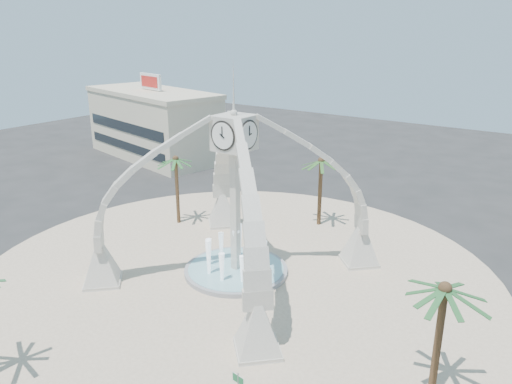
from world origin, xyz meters
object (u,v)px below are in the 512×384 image
Objects in this scene: palm_west at (176,160)px; street_sign at (238,384)px; palm_east at (445,290)px; clock_tower at (235,194)px; fountain at (236,269)px; palm_north at (321,162)px.

street_sign is at bearing -39.53° from palm_west.
street_sign is at bearing -136.70° from palm_east.
clock_tower is 8.29× the size of street_sign.
palm_west is (-10.88, 4.96, -0.15)m from clock_tower.
palm_north reaches higher than fountain.
street_sign is (-7.43, -7.00, -4.42)m from palm_east.
palm_north is at bearing 133.41° from palm_east.
palm_west reaches higher than fountain.
clock_tower reaches higher than fountain.
palm_east is at bearing -15.13° from clock_tower.
street_sign is (9.00, -11.45, -4.94)m from clock_tower.
fountain is 13.40m from palm_west.
palm_north is (0.43, 12.47, -0.20)m from clock_tower.
palm_east reaches higher than street_sign.
fountain is at bearing 135.87° from street_sign.
palm_east is at bearing -46.59° from palm_north.
clock_tower is 2.62× the size of palm_east.
clock_tower is at bearing -90.00° from fountain.
clock_tower is 15.38m from street_sign.
street_sign is at bearing -51.82° from fountain.
palm_east is at bearing -15.13° from fountain.
palm_east is 23.29m from palm_north.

